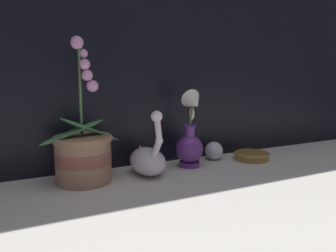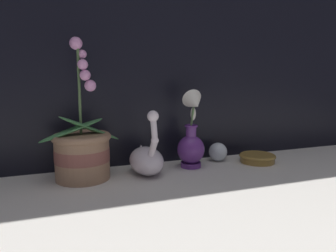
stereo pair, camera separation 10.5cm
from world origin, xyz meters
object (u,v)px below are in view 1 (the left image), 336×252
glass_sphere (214,151)px  amber_dish (252,155)px  swan_figurine (148,159)px  orchid_potted_plant (83,153)px  blue_vase (190,140)px

glass_sphere → amber_dish: glass_sphere is taller
swan_figurine → glass_sphere: (0.29, 0.06, -0.02)m
orchid_potted_plant → glass_sphere: 0.49m
orchid_potted_plant → swan_figurine: size_ratio=1.98×
orchid_potted_plant → blue_vase: (0.36, -0.00, 0.01)m
orchid_potted_plant → glass_sphere: (0.48, 0.04, -0.05)m
orchid_potted_plant → amber_dish: bearing=-1.9°
glass_sphere → swan_figurine: bearing=-168.3°
blue_vase → amber_dish: size_ratio=2.05×
swan_figurine → glass_sphere: swan_figurine is taller
blue_vase → amber_dish: blue_vase is taller
orchid_potted_plant → swan_figurine: 0.20m
orchid_potted_plant → swan_figurine: orchid_potted_plant is taller
swan_figurine → blue_vase: 0.17m
glass_sphere → blue_vase: bearing=-161.0°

